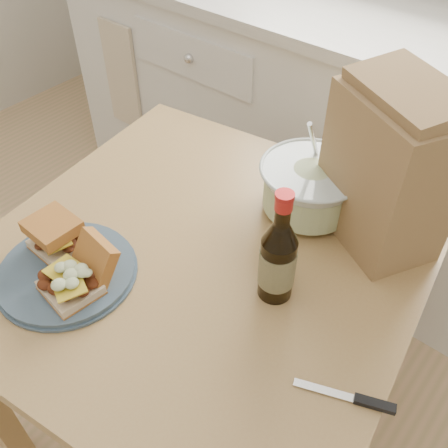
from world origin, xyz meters
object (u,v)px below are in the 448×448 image
Objects in this scene: plate at (67,272)px; beer_bottle at (278,259)px; dining_table at (203,284)px; paper_bag at (388,173)px; coleslaw_bowl at (309,189)px.

beer_bottle is at bearing 33.68° from plate.
dining_table is 3.09× the size of paper_bag.
paper_bag reaches higher than coleslaw_bowl.
beer_bottle reaches higher than coleslaw_bowl.
beer_bottle is 0.77× the size of paper_bag.
dining_table is 3.68× the size of plate.
paper_bag reaches higher than plate.
coleslaw_bowl is at bearing 61.15° from plate.
beer_bottle is (0.19, 0.01, 0.21)m from dining_table.
dining_table is at bearing -102.21° from paper_bag.
paper_bag is (0.07, 0.28, 0.07)m from beer_bottle.
plate is 0.43m from beer_bottle.
coleslaw_bowl is at bearing 60.95° from dining_table.
paper_bag is (0.42, 0.52, 0.16)m from plate.
dining_table is 0.30m from plate.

